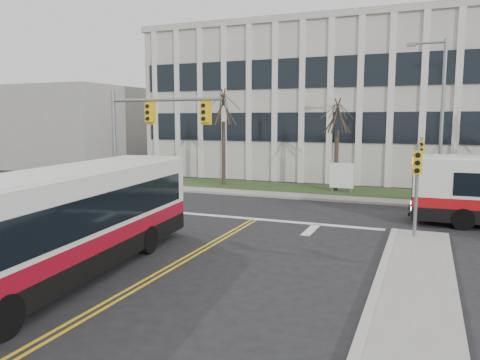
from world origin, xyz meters
name	(u,v)px	position (x,y,z in m)	size (l,w,h in m)	color
ground	(168,269)	(0.00, 0.00, 0.00)	(120.00, 120.00, 0.00)	black
sidewalk_cross	(378,201)	(5.00, 15.20, 0.07)	(44.00, 1.60, 0.14)	#9E9B93
building_lawn	(382,194)	(5.00, 18.00, 0.06)	(44.00, 5.00, 0.12)	#2A411C
office_building	(398,105)	(5.00, 30.00, 6.00)	(40.00, 16.00, 12.00)	beige
building_annex	(77,127)	(-26.00, 26.00, 4.00)	(12.00, 12.00, 8.00)	#9E9B93
mast_arm_signal	(142,130)	(-5.62, 7.16, 4.26)	(6.11, 0.38, 6.20)	slate
signal_pole_near	(417,178)	(7.20, 6.90, 2.50)	(0.34, 0.39, 3.80)	slate
signal_pole_far	(421,160)	(7.20, 15.40, 2.50)	(0.34, 0.39, 3.80)	slate
streetlight	(439,112)	(8.03, 16.20, 5.19)	(2.15, 0.25, 9.20)	slate
directory_sign	(342,176)	(2.50, 17.50, 1.17)	(1.50, 0.12, 2.00)	slate
tree_left	(223,109)	(-6.00, 18.00, 5.51)	(1.80, 1.80, 7.70)	#42352B
tree_mid	(337,118)	(2.00, 18.20, 4.88)	(1.80, 1.80, 6.82)	#42352B
bus_main	(65,226)	(-2.43, -1.80, 1.60)	(2.61, 12.03, 3.21)	silver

